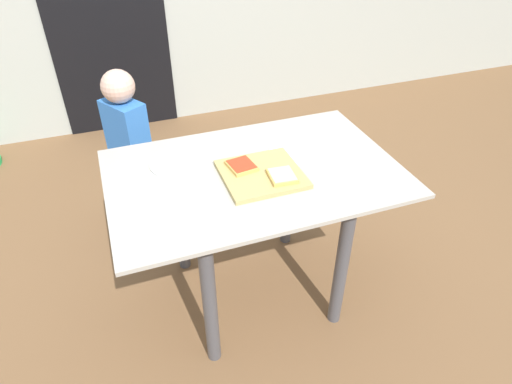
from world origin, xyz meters
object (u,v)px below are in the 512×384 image
at_px(cutting_board, 262,174).
at_px(child_left, 129,141).
at_px(pizza_slice_near_right, 282,176).
at_px(pizza_slice_far_left, 242,166).
at_px(plate_white_right, 294,152).
at_px(dining_table, 254,198).
at_px(plate_white_left, 177,164).

distance_m(cutting_board, child_left, 0.99).
height_order(pizza_slice_near_right, child_left, child_left).
bearing_deg(pizza_slice_far_left, plate_white_right, 13.17).
height_order(cutting_board, plate_white_right, cutting_board).
bearing_deg(cutting_board, plate_white_right, 31.42).
relative_size(dining_table, cutting_board, 3.78).
xyz_separation_m(pizza_slice_near_right, plate_white_left, (-0.39, 0.28, -0.03)).
distance_m(dining_table, pizza_slice_near_right, 0.23).
bearing_deg(plate_white_left, cutting_board, -33.88).
relative_size(plate_white_right, child_left, 0.24).
bearing_deg(pizza_slice_near_right, plate_white_left, 143.78).
height_order(pizza_slice_far_left, child_left, child_left).
height_order(dining_table, plate_white_left, plate_white_left).
bearing_deg(child_left, dining_table, -59.32).
xyz_separation_m(dining_table, cutting_board, (0.02, -0.05, 0.16)).
distance_m(pizza_slice_far_left, plate_white_left, 0.30).
height_order(pizza_slice_near_right, plate_white_right, pizza_slice_near_right).
relative_size(pizza_slice_far_left, pizza_slice_near_right, 1.05).
distance_m(cutting_board, plate_white_left, 0.39).
height_order(plate_white_right, child_left, child_left).
bearing_deg(plate_white_right, plate_white_left, 170.61).
bearing_deg(pizza_slice_near_right, cutting_board, 134.16).
distance_m(cutting_board, pizza_slice_near_right, 0.10).
bearing_deg(pizza_slice_far_left, child_left, 118.27).
height_order(pizza_slice_far_left, plate_white_right, pizza_slice_far_left).
distance_m(pizza_slice_far_left, child_left, 0.91).
bearing_deg(child_left, plate_white_right, -45.66).
bearing_deg(dining_table, plate_white_right, 19.78).
height_order(cutting_board, pizza_slice_near_right, pizza_slice_near_right).
bearing_deg(child_left, pizza_slice_near_right, -58.69).
distance_m(pizza_slice_near_right, plate_white_right, 0.24).
xyz_separation_m(pizza_slice_far_left, pizza_slice_near_right, (0.13, -0.13, 0.00)).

